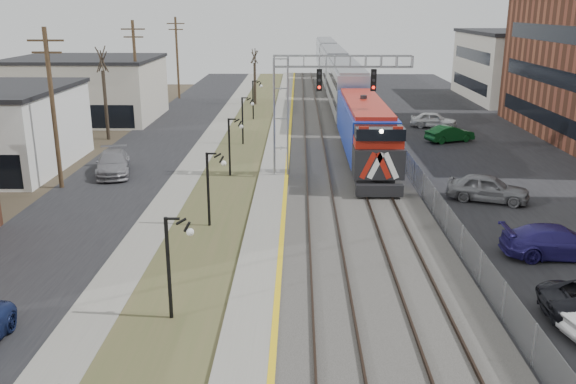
{
  "coord_description": "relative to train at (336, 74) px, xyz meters",
  "views": [
    {
      "loc": [
        0.69,
        -12.2,
        11.09
      ],
      "look_at": [
        0.19,
        15.77,
        2.6
      ],
      "focal_mm": 38.0,
      "sensor_mm": 36.0,
      "label": 1
    }
  ],
  "objects": [
    {
      "name": "grass_median",
      "position": [
        -9.5,
        -31.89,
        -2.89
      ],
      "size": [
        4.0,
        120.0,
        0.06
      ],
      "primitive_type": "cube",
      "color": "#454D29",
      "rests_on": "ground"
    },
    {
      "name": "car_street_b",
      "position": [
        -17.6,
        -38.6,
        -2.14
      ],
      "size": [
        3.42,
        5.73,
        1.56
      ],
      "primitive_type": "imported",
      "rotation": [
        0.0,
        0.0,
        0.24
      ],
      "color": "gray",
      "rests_on": "ground"
    },
    {
      "name": "car_lot_f",
      "position": [
        8.14,
        -27.56,
        -2.22
      ],
      "size": [
        4.46,
        2.99,
        1.39
      ],
      "primitive_type": "imported",
      "rotation": [
        0.0,
        0.0,
        1.97
      ],
      "color": "#0D441A",
      "rests_on": "ground"
    },
    {
      "name": "signal_gantry",
      "position": [
        -4.28,
        -38.9,
        2.67
      ],
      "size": [
        9.0,
        1.07,
        8.15
      ],
      "color": "gray",
      "rests_on": "ground"
    },
    {
      "name": "sidewalk",
      "position": [
        -12.5,
        -31.89,
        -2.88
      ],
      "size": [
        2.0,
        120.0,
        0.08
      ],
      "primitive_type": "cube",
      "color": "gray",
      "rests_on": "ground"
    },
    {
      "name": "street_west",
      "position": [
        -17.0,
        -31.89,
        -2.9
      ],
      "size": [
        7.0,
        120.0,
        0.04
      ],
      "primitive_type": "cube",
      "color": "black",
      "rests_on": "ground"
    },
    {
      "name": "parking_lot",
      "position": [
        10.5,
        -31.89,
        -2.9
      ],
      "size": [
        16.0,
        120.0,
        0.04
      ],
      "primitive_type": "cube",
      "color": "black",
      "rests_on": "ground"
    },
    {
      "name": "utility_poles",
      "position": [
        -20.0,
        -41.89,
        2.08
      ],
      "size": [
        0.28,
        80.28,
        10.0
      ],
      "color": "#4C3823",
      "rests_on": "ground"
    },
    {
      "name": "track_far",
      "position": [
        -0.0,
        -31.89,
        -2.64
      ],
      "size": [
        1.58,
        120.0,
        0.15
      ],
      "color": "#2D2119",
      "rests_on": "ballast_bed"
    },
    {
      "name": "car_lot_d",
      "position": [
        7.14,
        -52.8,
        -2.18
      ],
      "size": [
        5.13,
        2.14,
        1.48
      ],
      "primitive_type": "imported",
      "rotation": [
        0.0,
        0.0,
        1.56
      ],
      "color": "navy",
      "rests_on": "ground"
    },
    {
      "name": "lampposts",
      "position": [
        -9.5,
        -48.6,
        -0.92
      ],
      "size": [
        0.14,
        62.14,
        4.0
      ],
      "color": "black",
      "rests_on": "ground"
    },
    {
      "name": "train",
      "position": [
        0.0,
        0.0,
        0.0
      ],
      "size": [
        3.0,
        85.85,
        5.33
      ],
      "color": "#142FAA",
      "rests_on": "ground"
    },
    {
      "name": "car_lot_g",
      "position": [
        8.12,
        -21.05,
        -2.18
      ],
      "size": [
        4.6,
        2.63,
        1.47
      ],
      "primitive_type": "imported",
      "rotation": [
        0.0,
        0.0,
        1.35
      ],
      "color": "silver",
      "rests_on": "ground"
    },
    {
      "name": "fence",
      "position": [
        2.7,
        -31.89,
        -2.12
      ],
      "size": [
        0.04,
        120.0,
        1.6
      ],
      "primitive_type": "cube",
      "color": "gray",
      "rests_on": "ground"
    },
    {
      "name": "platform_edge",
      "position": [
        -5.62,
        -31.89,
        -2.67
      ],
      "size": [
        0.24,
        120.0,
        0.01
      ],
      "primitive_type": "cube",
      "color": "gold",
      "rests_on": "platform"
    },
    {
      "name": "ballast_bed",
      "position": [
        -1.5,
        -31.89,
        -2.82
      ],
      "size": [
        8.0,
        120.0,
        0.2
      ],
      "primitive_type": "cube",
      "color": "#595651",
      "rests_on": "ground"
    },
    {
      "name": "track_near",
      "position": [
        -3.5,
        -31.89,
        -2.64
      ],
      "size": [
        1.58,
        120.0,
        0.15
      ],
      "color": "#2D2119",
      "rests_on": "ballast_bed"
    },
    {
      "name": "bare_trees",
      "position": [
        -18.16,
        -27.98,
        -0.22
      ],
      "size": [
        12.3,
        42.3,
        5.95
      ],
      "color": "#382D23",
      "rests_on": "ground"
    },
    {
      "name": "car_lot_e",
      "position": [
        6.42,
        -44.31,
        -2.12
      ],
      "size": [
        5.08,
        3.42,
        1.61
      ],
      "primitive_type": "imported",
      "rotation": [
        0.0,
        0.0,
        1.22
      ],
      "color": "slate",
      "rests_on": "ground"
    },
    {
      "name": "platform",
      "position": [
        -6.5,
        -31.89,
        -2.8
      ],
      "size": [
        2.0,
        120.0,
        0.24
      ],
      "primitive_type": "cube",
      "color": "gray",
      "rests_on": "ground"
    }
  ]
}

